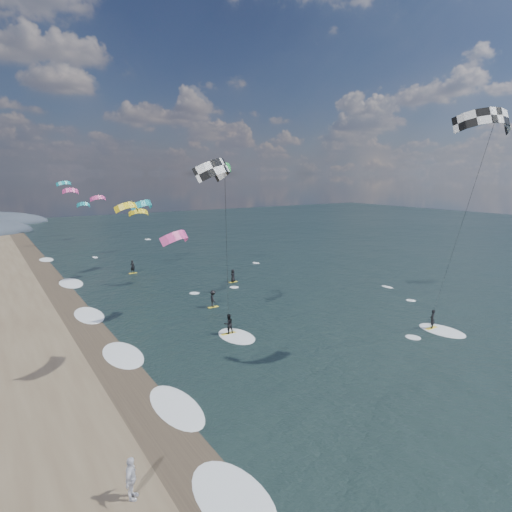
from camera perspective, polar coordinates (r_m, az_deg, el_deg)
ground at (r=28.08m, az=16.09°, el=-17.99°), size 260.00×260.00×0.00m
wet_sand_strip at (r=29.80m, az=-16.47°, el=-16.22°), size 3.00×240.00×0.00m
kitesurfer_near_a at (r=33.63m, az=27.93°, el=10.14°), size 7.81×8.83×17.91m
kitesurfer_near_b at (r=29.79m, az=-3.78°, el=3.83°), size 7.01×9.21×14.86m
far_kitesurfers at (r=49.69m, az=-7.62°, el=-3.75°), size 10.13×20.49×1.81m
bg_kite_field at (r=72.12m, az=-17.97°, el=7.38°), size 12.24×72.28×8.59m
shoreline_surf at (r=34.25m, az=-16.88°, el=-12.57°), size 2.40×79.40×0.11m
beach_walker at (r=20.63m, az=-16.32°, el=-26.60°), size 0.99×1.19×1.90m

